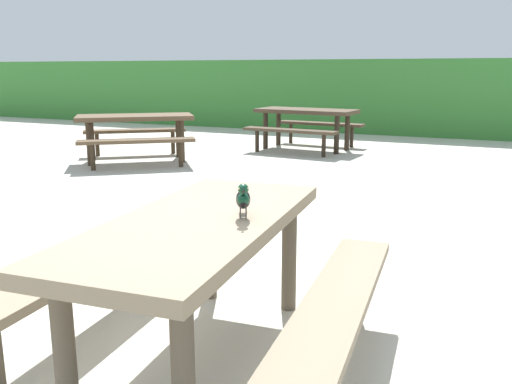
# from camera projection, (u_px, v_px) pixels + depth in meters

# --- Properties ---
(ground_plane) EXTENTS (60.00, 60.00, 0.00)m
(ground_plane) POSITION_uv_depth(u_px,v_px,m) (146.00, 341.00, 2.97)
(ground_plane) COLOR beige
(hedge_wall) EXTENTS (28.00, 1.22, 1.67)m
(hedge_wall) POSITION_uv_depth(u_px,v_px,m) (425.00, 97.00, 12.25)
(hedge_wall) COLOR #387A33
(hedge_wall) RESTS_ON ground
(picnic_table_foreground) EXTENTS (1.82, 1.86, 0.74)m
(picnic_table_foreground) POSITION_uv_depth(u_px,v_px,m) (199.00, 254.00, 2.69)
(picnic_table_foreground) COLOR #84725B
(picnic_table_foreground) RESTS_ON ground
(bird_grackle) EXTENTS (0.16, 0.27, 0.18)m
(bird_grackle) POSITION_uv_depth(u_px,v_px,m) (243.00, 198.00, 2.61)
(bird_grackle) COLOR black
(bird_grackle) RESTS_ON picnic_table_foreground
(picnic_table_mid_left) EXTENTS (2.38, 2.38, 0.74)m
(picnic_table_mid_left) POSITION_uv_depth(u_px,v_px,m) (135.00, 127.00, 8.66)
(picnic_table_mid_left) COLOR brown
(picnic_table_mid_left) RESTS_ON ground
(picnic_table_far_centre) EXTENTS (1.86, 1.81, 0.74)m
(picnic_table_far_centre) POSITION_uv_depth(u_px,v_px,m) (306.00, 119.00, 9.95)
(picnic_table_far_centre) COLOR #473828
(picnic_table_far_centre) RESTS_ON ground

